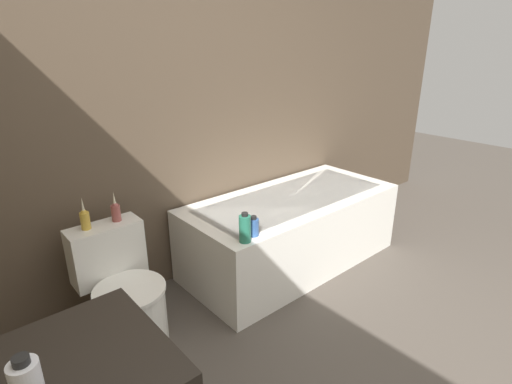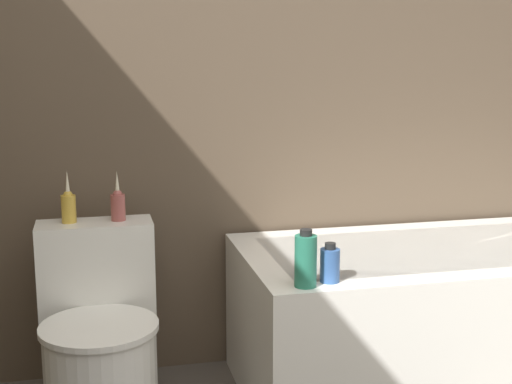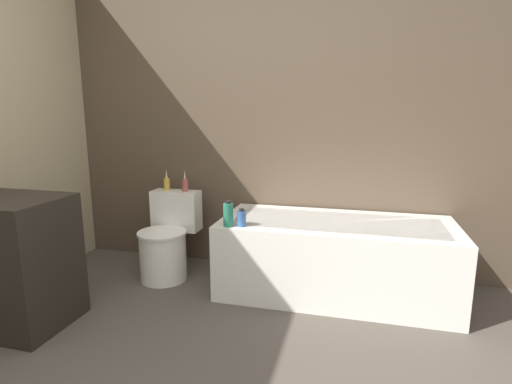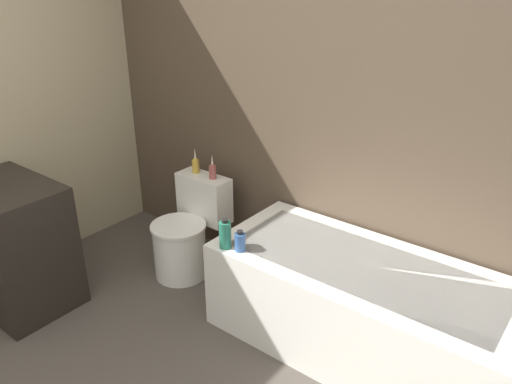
# 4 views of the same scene
# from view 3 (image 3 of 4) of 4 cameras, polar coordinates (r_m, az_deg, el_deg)

# --- Properties ---
(wall_back_tiled) EXTENTS (6.40, 0.06, 2.60)m
(wall_back_tiled) POSITION_cam_3_polar(r_m,az_deg,el_deg) (3.40, 0.79, 10.71)
(wall_back_tiled) COLOR brown
(wall_back_tiled) RESTS_ON ground_plane
(bathtub) EXTENTS (1.69, 0.76, 0.56)m
(bathtub) POSITION_cam_3_polar(r_m,az_deg,el_deg) (3.06, 11.21, -9.09)
(bathtub) COLOR white
(bathtub) RESTS_ON ground
(toilet) EXTENTS (0.41, 0.55, 0.68)m
(toilet) POSITION_cam_3_polar(r_m,az_deg,el_deg) (3.38, -12.57, -6.89)
(toilet) COLOR white
(toilet) RESTS_ON ground
(vanity_counter) EXTENTS (0.74, 0.52, 0.83)m
(vanity_counter) POSITION_cam_3_polar(r_m,az_deg,el_deg) (3.00, -31.90, -8.44)
(vanity_counter) COLOR black
(vanity_counter) RESTS_ON ground
(vase_gold) EXTENTS (0.05, 0.05, 0.19)m
(vase_gold) POSITION_cam_3_polar(r_m,az_deg,el_deg) (3.49, -12.62, 1.28)
(vase_gold) COLOR gold
(vase_gold) RESTS_ON toilet
(vase_silver) EXTENTS (0.05, 0.05, 0.18)m
(vase_silver) POSITION_cam_3_polar(r_m,az_deg,el_deg) (3.41, -10.11, 1.11)
(vase_silver) COLOR #994C47
(vase_silver) RESTS_ON toilet
(shampoo_bottle_tall) EXTENTS (0.07, 0.07, 0.18)m
(shampoo_bottle_tall) POSITION_cam_3_polar(r_m,az_deg,el_deg) (2.78, -3.98, -3.23)
(shampoo_bottle_tall) COLOR #267259
(shampoo_bottle_tall) RESTS_ON bathtub
(shampoo_bottle_short) EXTENTS (0.06, 0.06, 0.13)m
(shampoo_bottle_short) POSITION_cam_3_polar(r_m,az_deg,el_deg) (2.79, -2.05, -3.77)
(shampoo_bottle_short) COLOR #335999
(shampoo_bottle_short) RESTS_ON bathtub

